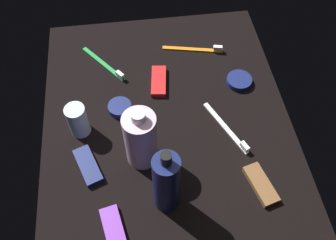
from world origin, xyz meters
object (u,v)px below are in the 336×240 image
at_px(snack_bar_navy, 88,166).
at_px(snack_bar_purple, 114,230).
at_px(bodywash_bottle, 141,139).
at_px(toothbrush_orange, 196,49).
at_px(toothbrush_green, 106,65).
at_px(cream_tin_left, 120,108).
at_px(cream_tin_right, 239,81).
at_px(snack_bar_red, 159,81).
at_px(deodorant_stick, 78,120).
at_px(lotion_bottle, 166,183).
at_px(toothbrush_white, 228,130).
at_px(snack_bar_brown, 261,184).

xyz_separation_m(snack_bar_navy, snack_bar_purple, (0.16, 0.05, 0.00)).
relative_size(bodywash_bottle, toothbrush_orange, 1.01).
distance_m(bodywash_bottle, toothbrush_green, 0.33).
height_order(toothbrush_green, snack_bar_navy, toothbrush_green).
distance_m(toothbrush_green, cream_tin_left, 0.17).
bearing_deg(cream_tin_right, snack_bar_navy, -63.33).
height_order(snack_bar_red, cream_tin_right, cream_tin_right).
relative_size(deodorant_stick, snack_bar_purple, 0.88).
bearing_deg(cream_tin_right, snack_bar_purple, -44.47).
xyz_separation_m(toothbrush_green, snack_bar_purple, (0.49, -0.00, 0.00)).
distance_m(toothbrush_green, snack_bar_purple, 0.49).
xyz_separation_m(deodorant_stick, toothbrush_green, (-0.21, 0.07, -0.04)).
xyz_separation_m(lotion_bottle, snack_bar_purple, (0.05, -0.12, -0.09)).
xyz_separation_m(bodywash_bottle, toothbrush_green, (-0.31, -0.08, -0.08)).
height_order(deodorant_stick, snack_bar_red, deodorant_stick).
relative_size(toothbrush_white, snack_bar_red, 1.62).
bearing_deg(toothbrush_white, snack_bar_navy, -80.93).
bearing_deg(toothbrush_orange, lotion_bottle, -18.01).
bearing_deg(snack_bar_red, toothbrush_orange, 139.62).
bearing_deg(toothbrush_white, toothbrush_orange, -174.12).
relative_size(toothbrush_orange, cream_tin_right, 2.54).
distance_m(toothbrush_green, snack_bar_brown, 0.54).
bearing_deg(lotion_bottle, snack_bar_brown, 91.74).
relative_size(deodorant_stick, cream_tin_left, 1.47).
relative_size(lotion_bottle, toothbrush_green, 1.41).
bearing_deg(snack_bar_brown, toothbrush_white, 179.48).
bearing_deg(snack_bar_navy, toothbrush_white, 79.02).
height_order(deodorant_stick, toothbrush_orange, deodorant_stick).
relative_size(snack_bar_navy, cream_tin_right, 1.48).
xyz_separation_m(lotion_bottle, toothbrush_green, (-0.43, -0.12, -0.09)).
bearing_deg(bodywash_bottle, toothbrush_green, -165.87).
bearing_deg(cream_tin_left, toothbrush_green, -168.87).
distance_m(lotion_bottle, toothbrush_green, 0.46).
relative_size(lotion_bottle, snack_bar_purple, 2.03).
bearing_deg(cream_tin_right, cream_tin_left, -81.42).
xyz_separation_m(toothbrush_white, snack_bar_navy, (0.06, -0.36, 0.00)).
distance_m(toothbrush_green, cream_tin_right, 0.38).
bearing_deg(cream_tin_right, deodorant_stick, -76.76).
bearing_deg(snack_bar_brown, cream_tin_left, -145.04).
bearing_deg(snack_bar_brown, cream_tin_right, 160.49).
relative_size(deodorant_stick, toothbrush_orange, 0.51).
xyz_separation_m(toothbrush_orange, snack_bar_navy, (0.35, -0.32, 0.00)).
bearing_deg(toothbrush_orange, cream_tin_right, 34.37).
bearing_deg(cream_tin_left, snack_bar_brown, 49.73).
bearing_deg(toothbrush_orange, snack_bar_brown, 8.84).
distance_m(deodorant_stick, snack_bar_red, 0.26).
bearing_deg(bodywash_bottle, snack_bar_red, 163.74).
height_order(snack_bar_brown, snack_bar_red, same).
relative_size(toothbrush_orange, cream_tin_left, 2.88).
xyz_separation_m(lotion_bottle, cream_tin_left, (-0.27, -0.09, -0.08)).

